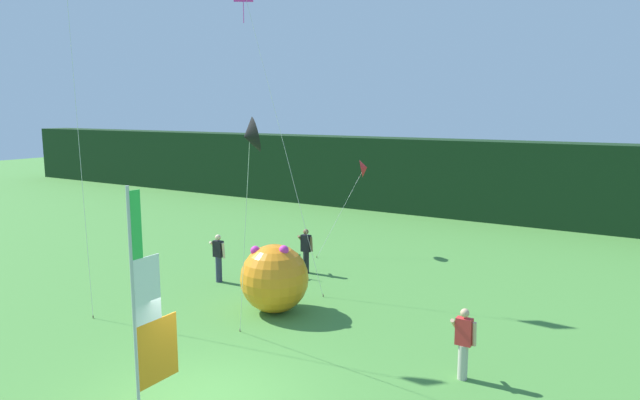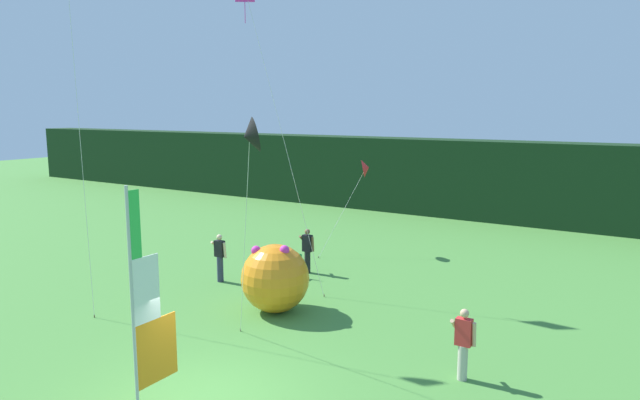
{
  "view_description": "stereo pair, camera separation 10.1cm",
  "coord_description": "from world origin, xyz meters",
  "px_view_note": "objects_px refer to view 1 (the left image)",
  "views": [
    {
      "loc": [
        7.8,
        -8.11,
        6.0
      ],
      "look_at": [
        0.69,
        3.32,
        3.84
      ],
      "focal_mm": 31.76,
      "sensor_mm": 36.0,
      "label": 1
    },
    {
      "loc": [
        7.89,
        -8.05,
        6.0
      ],
      "look_at": [
        0.69,
        3.32,
        3.84
      ],
      "focal_mm": 31.76,
      "sensor_mm": 36.0,
      "label": 2
    }
  ],
  "objects_px": {
    "inflatable_balloon": "(274,278)",
    "kite_magenta_diamond_1": "(248,6)",
    "person_far_left": "(464,342)",
    "kite_red_delta_3": "(364,168)",
    "kite_black_delta_2": "(250,136)",
    "banner_flag": "(147,315)",
    "person_near_banner": "(306,250)",
    "person_mid_field": "(219,257)",
    "folding_chair": "(293,264)"
  },
  "relations": [
    {
      "from": "folding_chair",
      "to": "kite_magenta_diamond_1",
      "type": "xyz_separation_m",
      "value": [
        -1.32,
        -0.64,
        8.94
      ]
    },
    {
      "from": "person_mid_field",
      "to": "kite_magenta_diamond_1",
      "type": "bearing_deg",
      "value": 59.62
    },
    {
      "from": "person_far_left",
      "to": "folding_chair",
      "type": "bearing_deg",
      "value": 150.38
    },
    {
      "from": "person_far_left",
      "to": "folding_chair",
      "type": "relative_size",
      "value": 1.86
    },
    {
      "from": "person_near_banner",
      "to": "person_mid_field",
      "type": "height_order",
      "value": "person_mid_field"
    },
    {
      "from": "person_mid_field",
      "to": "kite_magenta_diamond_1",
      "type": "relative_size",
      "value": 0.16
    },
    {
      "from": "inflatable_balloon",
      "to": "person_far_left",
      "type": "bearing_deg",
      "value": -11.52
    },
    {
      "from": "banner_flag",
      "to": "kite_black_delta_2",
      "type": "distance_m",
      "value": 4.59
    },
    {
      "from": "banner_flag",
      "to": "inflatable_balloon",
      "type": "distance_m",
      "value": 6.67
    },
    {
      "from": "person_near_banner",
      "to": "person_mid_field",
      "type": "relative_size",
      "value": 0.97
    },
    {
      "from": "folding_chair",
      "to": "kite_red_delta_3",
      "type": "distance_m",
      "value": 5.92
    },
    {
      "from": "inflatable_balloon",
      "to": "kite_black_delta_2",
      "type": "relative_size",
      "value": 0.36
    },
    {
      "from": "person_near_banner",
      "to": "folding_chair",
      "type": "distance_m",
      "value": 0.91
    },
    {
      "from": "person_near_banner",
      "to": "inflatable_balloon",
      "type": "xyz_separation_m",
      "value": [
        1.44,
        -3.91,
        0.15
      ]
    },
    {
      "from": "banner_flag",
      "to": "inflatable_balloon",
      "type": "relative_size",
      "value": 2.23
    },
    {
      "from": "person_near_banner",
      "to": "inflatable_balloon",
      "type": "height_order",
      "value": "inflatable_balloon"
    },
    {
      "from": "person_far_left",
      "to": "kite_red_delta_3",
      "type": "xyz_separation_m",
      "value": [
        -7.45,
        9.43,
        2.66
      ]
    },
    {
      "from": "person_near_banner",
      "to": "folding_chair",
      "type": "bearing_deg",
      "value": -92.31
    },
    {
      "from": "inflatable_balloon",
      "to": "kite_red_delta_3",
      "type": "relative_size",
      "value": 0.53
    },
    {
      "from": "banner_flag",
      "to": "folding_chair",
      "type": "xyz_separation_m",
      "value": [
        -3.24,
        9.4,
        -1.74
      ]
    },
    {
      "from": "person_far_left",
      "to": "person_mid_field",
      "type": "bearing_deg",
      "value": 164.78
    },
    {
      "from": "folding_chair",
      "to": "kite_magenta_diamond_1",
      "type": "relative_size",
      "value": 0.08
    },
    {
      "from": "person_near_banner",
      "to": "person_far_left",
      "type": "relative_size",
      "value": 1.0
    },
    {
      "from": "inflatable_balloon",
      "to": "banner_flag",
      "type": "bearing_deg",
      "value": -74.37
    },
    {
      "from": "kite_black_delta_2",
      "to": "banner_flag",
      "type": "bearing_deg",
      "value": -86.8
    },
    {
      "from": "person_mid_field",
      "to": "kite_red_delta_3",
      "type": "distance_m",
      "value": 7.62
    },
    {
      "from": "banner_flag",
      "to": "person_far_left",
      "type": "distance_m",
      "value": 6.84
    },
    {
      "from": "kite_magenta_diamond_1",
      "to": "kite_red_delta_3",
      "type": "distance_m",
      "value": 8.37
    },
    {
      "from": "person_far_left",
      "to": "kite_magenta_diamond_1",
      "type": "bearing_deg",
      "value": 157.56
    },
    {
      "from": "person_far_left",
      "to": "kite_black_delta_2",
      "type": "bearing_deg",
      "value": -159.33
    },
    {
      "from": "person_far_left",
      "to": "kite_black_delta_2",
      "type": "distance_m",
      "value": 6.66
    },
    {
      "from": "banner_flag",
      "to": "inflatable_balloon",
      "type": "xyz_separation_m",
      "value": [
        -1.77,
        6.31,
        -1.22
      ]
    },
    {
      "from": "person_mid_field",
      "to": "folding_chair",
      "type": "bearing_deg",
      "value": 41.55
    },
    {
      "from": "inflatable_balloon",
      "to": "kite_magenta_diamond_1",
      "type": "height_order",
      "value": "kite_magenta_diamond_1"
    },
    {
      "from": "person_near_banner",
      "to": "folding_chair",
      "type": "relative_size",
      "value": 1.86
    },
    {
      "from": "kite_red_delta_3",
      "to": "folding_chair",
      "type": "bearing_deg",
      "value": -92.08
    },
    {
      "from": "kite_magenta_diamond_1",
      "to": "person_near_banner",
      "type": "bearing_deg",
      "value": 47.46
    },
    {
      "from": "person_near_banner",
      "to": "kite_magenta_diamond_1",
      "type": "xyz_separation_m",
      "value": [
        -1.35,
        -1.47,
        8.57
      ]
    },
    {
      "from": "kite_black_delta_2",
      "to": "kite_red_delta_3",
      "type": "distance_m",
      "value": 11.67
    },
    {
      "from": "person_near_banner",
      "to": "kite_red_delta_3",
      "type": "bearing_deg",
      "value": 87.96
    },
    {
      "from": "folding_chair",
      "to": "kite_red_delta_3",
      "type": "height_order",
      "value": "kite_red_delta_3"
    },
    {
      "from": "kite_black_delta_2",
      "to": "person_near_banner",
      "type": "bearing_deg",
      "value": 113.66
    },
    {
      "from": "person_far_left",
      "to": "inflatable_balloon",
      "type": "bearing_deg",
      "value": 168.48
    },
    {
      "from": "person_mid_field",
      "to": "kite_black_delta_2",
      "type": "xyz_separation_m",
      "value": [
        5.01,
        -4.33,
        4.49
      ]
    },
    {
      "from": "person_near_banner",
      "to": "person_mid_field",
      "type": "distance_m",
      "value": 3.24
    },
    {
      "from": "banner_flag",
      "to": "folding_chair",
      "type": "bearing_deg",
      "value": 109.02
    },
    {
      "from": "kite_magenta_diamond_1",
      "to": "kite_red_delta_3",
      "type": "xyz_separation_m",
      "value": [
        1.5,
        5.73,
        -5.92
      ]
    },
    {
      "from": "person_near_banner",
      "to": "kite_black_delta_2",
      "type": "relative_size",
      "value": 0.28
    },
    {
      "from": "inflatable_balloon",
      "to": "folding_chair",
      "type": "xyz_separation_m",
      "value": [
        -1.47,
        3.08,
        -0.52
      ]
    },
    {
      "from": "person_near_banner",
      "to": "person_far_left",
      "type": "bearing_deg",
      "value": -34.21
    }
  ]
}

